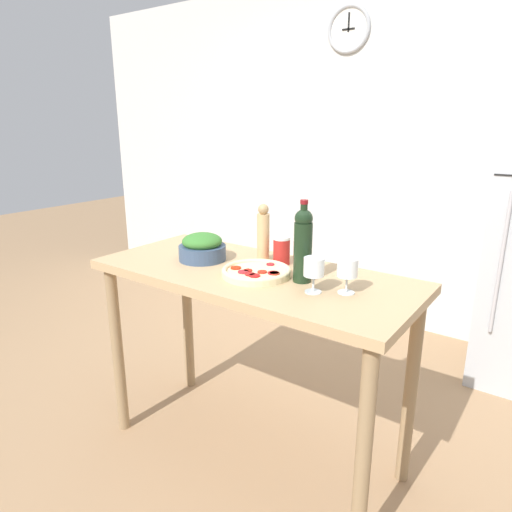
% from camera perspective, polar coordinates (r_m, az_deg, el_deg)
% --- Properties ---
extents(ground_plane, '(14.00, 14.00, 0.00)m').
position_cam_1_polar(ground_plane, '(2.44, -0.47, -23.09)').
color(ground_plane, '#9E7A56').
extents(wall_back, '(6.40, 0.09, 2.60)m').
position_cam_1_polar(wall_back, '(3.59, 17.97, 11.73)').
color(wall_back, silver).
rests_on(wall_back, ground_plane).
extents(prep_counter, '(1.43, 0.62, 0.93)m').
position_cam_1_polar(prep_counter, '(2.02, -0.52, -5.36)').
color(prep_counter, tan).
rests_on(prep_counter, ground_plane).
extents(wine_bottle, '(0.07, 0.07, 0.33)m').
position_cam_1_polar(wine_bottle, '(1.82, 5.89, 1.53)').
color(wine_bottle, black).
rests_on(wine_bottle, prep_counter).
extents(wine_glass_near, '(0.08, 0.08, 0.14)m').
position_cam_1_polar(wine_glass_near, '(1.72, 7.25, -1.59)').
color(wine_glass_near, silver).
rests_on(wine_glass_near, prep_counter).
extents(wine_glass_far, '(0.08, 0.08, 0.14)m').
position_cam_1_polar(wine_glass_far, '(1.73, 11.35, -1.65)').
color(wine_glass_far, silver).
rests_on(wine_glass_far, prep_counter).
extents(pepper_mill, '(0.06, 0.06, 0.27)m').
position_cam_1_polar(pepper_mill, '(2.09, 0.91, 2.80)').
color(pepper_mill, tan).
rests_on(pepper_mill, prep_counter).
extents(salad_bowl, '(0.22, 0.22, 0.13)m').
position_cam_1_polar(salad_bowl, '(2.14, -6.65, 1.08)').
color(salad_bowl, '#384C6B').
rests_on(salad_bowl, prep_counter).
extents(homemade_pizza, '(0.29, 0.29, 0.03)m').
position_cam_1_polar(homemade_pizza, '(1.91, 0.05, -1.98)').
color(homemade_pizza, beige).
rests_on(homemade_pizza, prep_counter).
extents(salt_canister, '(0.08, 0.08, 0.13)m').
position_cam_1_polar(salt_canister, '(2.06, 3.21, 0.69)').
color(salt_canister, '#B2231E').
rests_on(salt_canister, prep_counter).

